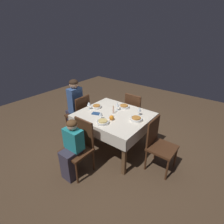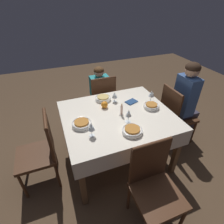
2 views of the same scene
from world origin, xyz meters
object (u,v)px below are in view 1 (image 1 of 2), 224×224
object	(u,v)px
person_adult_denim	(74,103)
bowl_south	(103,122)
wine_glass_south	(101,114)
candle_centerpiece	(113,110)
dining_table	(114,118)
wine_glass_east	(139,109)
orange_fruit	(112,118)
wine_glass_north	(117,105)
chair_east	(159,143)
person_child_teal	(71,147)
chair_south	(80,145)
bowl_west	(97,106)
bowl_east	(136,119)
chair_west	(80,113)
chair_north	(135,110)
bowl_north	(124,106)
wine_glass_west	(89,104)
napkin_red_folded	(96,113)

from	to	relation	value
person_adult_denim	bowl_south	world-z (taller)	person_adult_denim
wine_glass_south	candle_centerpiece	world-z (taller)	candle_centerpiece
dining_table	wine_glass_south	bearing A→B (deg)	-104.83
bowl_south	wine_glass_east	size ratio (longest dim) A/B	1.34
bowl_south	orange_fruit	distance (m)	0.19
person_adult_denim	bowl_south	xyz separation A→B (m)	(1.13, -0.35, 0.07)
wine_glass_north	dining_table	bearing A→B (deg)	-73.27
person_adult_denim	dining_table	bearing A→B (deg)	91.90
chair_east	wine_glass_east	size ratio (longest dim) A/B	5.78
person_adult_denim	person_child_teal	bearing A→B (deg)	46.29
chair_south	person_child_teal	size ratio (longest dim) A/B	0.91
bowl_west	wine_glass_south	world-z (taller)	wine_glass_south
chair_south	chair_east	size ratio (longest dim) A/B	1.00
wine_glass_south	bowl_east	distance (m)	0.63
person_child_teal	chair_east	bearing A→B (deg)	45.43
chair_south	candle_centerpiece	xyz separation A→B (m)	(0.03, 0.86, 0.31)
chair_west	chair_south	size ratio (longest dim) A/B	1.00
bowl_south	orange_fruit	bearing A→B (deg)	76.97
bowl_south	bowl_east	bearing A→B (deg)	48.30
dining_table	wine_glass_east	bearing A→B (deg)	33.85
candle_centerpiece	chair_north	bearing A→B (deg)	89.06
person_adult_denim	bowl_west	size ratio (longest dim) A/B	6.34
chair_east	bowl_south	distance (m)	0.99
bowl_west	bowl_north	bearing A→B (deg)	37.95
chair_east	wine_glass_west	size ratio (longest dim) A/B	5.85
wine_glass_north	orange_fruit	distance (m)	0.41
wine_glass_west	napkin_red_folded	xyz separation A→B (m)	(0.25, -0.07, -0.11)
dining_table	person_adult_denim	world-z (taller)	person_adult_denim
wine_glass_west	candle_centerpiece	bearing A→B (deg)	16.98
orange_fruit	chair_south	bearing A→B (deg)	-104.56
person_child_teal	napkin_red_folded	xyz separation A→B (m)	(-0.21, 0.81, 0.20)
chair_north	bowl_east	world-z (taller)	chair_north
person_child_teal	wine_glass_east	distance (m)	1.38
bowl_south	chair_west	bearing A→B (deg)	160.52
chair_west	bowl_east	world-z (taller)	chair_west
bowl_east	orange_fruit	xyz separation A→B (m)	(-0.35, -0.26, 0.02)
chair_south	bowl_south	world-z (taller)	chair_south
wine_glass_south	wine_glass_east	world-z (taller)	wine_glass_east
candle_centerpiece	wine_glass_east	bearing A→B (deg)	28.26
bowl_west	napkin_red_folded	xyz separation A→B (m)	(0.18, -0.21, -0.02)
person_child_teal	chair_north	bearing A→B (deg)	88.67
wine_glass_west	wine_glass_south	size ratio (longest dim) A/B	1.13
bowl_north	candle_centerpiece	world-z (taller)	candle_centerpiece
wine_glass_south	orange_fruit	xyz separation A→B (m)	(0.17, 0.09, -0.05)
person_adult_denim	chair_north	bearing A→B (deg)	129.49
person_adult_denim	napkin_red_folded	xyz separation A→B (m)	(0.80, -0.16, 0.05)
chair_north	bowl_east	size ratio (longest dim) A/B	4.19
chair_north	wine_glass_east	bearing A→B (deg)	125.96
napkin_red_folded	person_child_teal	bearing A→B (deg)	-75.32
bowl_west	wine_glass_south	bearing A→B (deg)	-38.80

